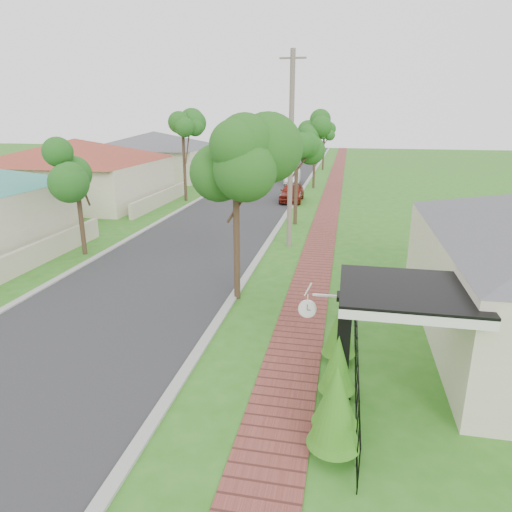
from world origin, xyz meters
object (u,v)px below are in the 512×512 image
Objects in this scene: porch_post at (343,351)px; utility_pole at (291,152)px; near_tree at (236,162)px; station_clock at (309,308)px; parked_car_white at (292,177)px; parked_car_red at (292,192)px.

utility_pole reaches higher than porch_post.
near_tree is 0.66× the size of utility_pole.
porch_post is 7.38m from near_tree.
utility_pole is at bearing 102.98° from porch_post.
porch_post is 1.25m from station_clock.
station_clock is at bearing 154.60° from porch_post.
parked_car_red is at bearing -87.06° from parked_car_white.
parked_car_red is 0.44× the size of utility_pole.
near_tree is at bearing 125.93° from porch_post.
utility_pole is at bearing 82.34° from near_tree.
utility_pole is at bearing -87.29° from parked_car_white.
parked_car_white is (-5.22, 33.26, -0.47)m from porch_post.
near_tree is (0.40, -19.09, 4.12)m from parked_car_red.
utility_pole is at bearing 99.47° from station_clock.
utility_pole reaches higher than parked_car_red.
near_tree reaches higher than station_clock.
porch_post is 0.63× the size of parked_car_red.
parked_car_red is at bearing 97.89° from station_clock.
near_tree is 5.77× the size of station_clock.
parked_car_red is 9.06m from parked_car_white.
porch_post reaches higher than station_clock.
parked_car_red is at bearing 99.71° from porch_post.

